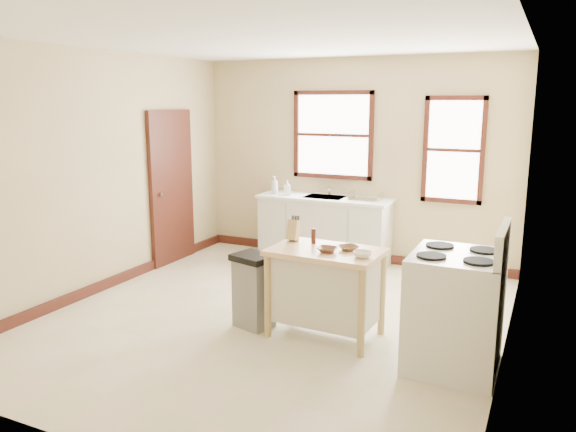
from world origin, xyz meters
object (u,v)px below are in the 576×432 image
Objects in this scene: knife_block at (293,231)px; pepper_grinder at (313,236)px; soap_bottle_b at (287,188)px; bowl_a at (327,250)px; kitchen_island at (325,293)px; gas_stove at (456,296)px; bowl_b at (348,248)px; trash_bin at (254,291)px; soap_bottle_a at (275,185)px; dish_rack at (366,196)px; bowl_c at (362,254)px.

knife_block is 1.33× the size of pepper_grinder.
soap_bottle_b reaches higher than bowl_a.
bowl_a is (0.04, -0.08, 0.45)m from kitchen_island.
soap_bottle_b is 0.16× the size of gas_stove.
kitchen_island is at bearing -161.58° from bowl_b.
soap_bottle_b is at bearing 127.18° from bowl_b.
bowl_a reaches higher than trash_bin.
soap_bottle_a is at bearing 119.32° from knife_block.
kitchen_island is (0.35, -2.34, -0.55)m from dish_rack.
bowl_a is at bearing 176.92° from gas_stove.
soap_bottle_b is at bearing 122.39° from trash_bin.
knife_block is 0.63m from bowl_b.
soap_bottle_a is 2.93m from kitchen_island.
soap_bottle_b is 0.49× the size of dish_rack.
soap_bottle_b is at bearing 138.06° from gas_stove.
bowl_c is 0.86m from gas_stove.
soap_bottle_a is 0.24× the size of kitchen_island.
bowl_c is (1.88, -2.40, -0.14)m from soap_bottle_b.
trash_bin is (-0.53, -0.25, -0.56)m from pepper_grinder.
trash_bin is (0.77, -2.39, -0.65)m from soap_bottle_b.
bowl_a is at bearing -58.42° from kitchen_island.
bowl_b is at bearing -11.02° from knife_block.
bowl_c is 0.13× the size of gas_stove.
knife_block reaches higher than kitchen_island.
dish_rack is at bearing 86.85° from knife_block.
pepper_grinder is 0.89× the size of bowl_c.
gas_stove is at bearing -3.08° from bowl_a.
soap_bottle_b is at bearing 122.87° from bowl_a.
soap_bottle_a is at bearing 128.59° from kitchen_island.
soap_bottle_b is 2.82m from bowl_a.
knife_block reaches higher than bowl_a.
soap_bottle_b is at bearing 115.21° from knife_block.
dish_rack is 2.45m from bowl_a.
gas_stove is (1.63, -0.31, -0.33)m from knife_block.
knife_block is at bearing 160.15° from kitchen_island.
bowl_b is (0.39, -0.08, -0.05)m from pepper_grinder.
pepper_grinder is (1.30, -2.14, -0.09)m from soap_bottle_b.
pepper_grinder reaches higher than bowl_a.
bowl_c is (0.58, -0.26, -0.05)m from pepper_grinder.
dish_rack reaches higher than kitchen_island.
dish_rack reaches higher than bowl_b.
knife_block is at bearing 151.61° from bowl_a.
pepper_grinder is at bearing 40.21° from trash_bin.
soap_bottle_b is 1.15× the size of bowl_b.
knife_block reaches higher than trash_bin.
soap_bottle_a reaches higher than trash_bin.
kitchen_island is 0.50m from bowl_b.
soap_bottle_b reaches higher than kitchen_island.
bowl_a is 1.20m from gas_stove.
knife_block reaches higher than dish_rack.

